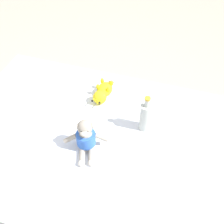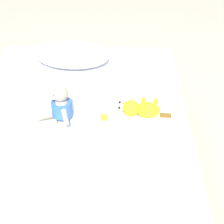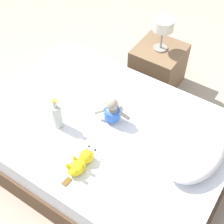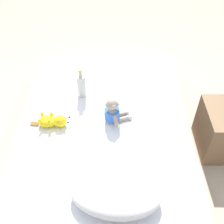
# 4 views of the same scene
# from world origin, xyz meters

# --- Properties ---
(ground_plane) EXTENTS (16.00, 16.00, 0.00)m
(ground_plane) POSITION_xyz_m (0.00, 0.00, 0.00)
(ground_plane) COLOR #B7A893
(bed) EXTENTS (1.41, 1.96, 0.47)m
(bed) POSITION_xyz_m (0.00, 0.00, 0.23)
(bed) COLOR brown
(bed) RESTS_ON ground_plane
(pillow) EXTENTS (0.61, 0.42, 0.15)m
(pillow) POSITION_xyz_m (-0.10, 0.69, 0.55)
(pillow) COLOR white
(pillow) RESTS_ON bed
(plush_monkey) EXTENTS (0.25, 0.28, 0.24)m
(plush_monkey) POSITION_xyz_m (-0.08, 0.00, 0.57)
(plush_monkey) COLOR #9E9384
(plush_monkey) RESTS_ON bed
(plush_yellow_creature) EXTENTS (0.33, 0.12, 0.10)m
(plush_yellow_creature) POSITION_xyz_m (0.40, 0.06, 0.52)
(plush_yellow_creature) COLOR yellow
(plush_yellow_creature) RESTS_ON bed
(glass_bottle) EXTENTS (0.08, 0.08, 0.28)m
(glass_bottle) POSITION_xyz_m (0.20, -0.31, 0.59)
(glass_bottle) COLOR #B7BCB2
(glass_bottle) RESTS_ON bed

